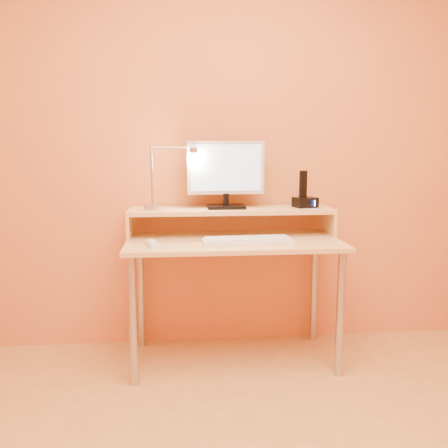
{
  "coord_description": "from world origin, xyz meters",
  "views": [
    {
      "loc": [
        -0.3,
        -1.43,
        1.23
      ],
      "look_at": [
        -0.06,
        1.13,
        0.82
      ],
      "focal_mm": 37.85,
      "sensor_mm": 36.0,
      "label": 1
    }
  ],
  "objects": [
    {
      "name": "shelf_riser_left",
      "position": [
        -0.59,
        1.33,
        0.79
      ],
      "size": [
        0.02,
        0.3,
        0.14
      ],
      "primitive_type": "cube",
      "color": "#EDCA84",
      "rests_on": "desk_lower"
    },
    {
      "name": "lamp_base",
      "position": [
        -0.46,
        1.3,
        0.89
      ],
      "size": [
        0.1,
        0.1,
        0.02
      ],
      "primitive_type": "cylinder",
      "color": "#A6A7AE",
      "rests_on": "desk_shelf"
    },
    {
      "name": "shelf_riser_right",
      "position": [
        0.59,
        1.33,
        0.79
      ],
      "size": [
        0.02,
        0.3,
        0.14
      ],
      "primitive_type": "cube",
      "color": "#EDCA84",
      "rests_on": "desk_lower"
    },
    {
      "name": "lamp_bulb",
      "position": [
        -0.22,
        1.3,
        1.2
      ],
      "size": [
        0.03,
        0.03,
        0.0
      ],
      "primitive_type": "cylinder",
      "color": "#FFEAC6",
      "rests_on": "lamp_head"
    },
    {
      "name": "desk_leg_bl",
      "position": [
        -0.55,
        1.43,
        0.35
      ],
      "size": [
        0.04,
        0.04,
        0.69
      ],
      "primitive_type": "cylinder",
      "color": "#A6A7AE",
      "rests_on": "floor"
    },
    {
      "name": "desk_lower",
      "position": [
        0.0,
        1.18,
        0.71
      ],
      "size": [
        1.2,
        0.6,
        0.02
      ],
      "primitive_type": "cube",
      "color": "#EDCA84",
      "rests_on": "floor"
    },
    {
      "name": "phone_handset",
      "position": [
        0.43,
        1.33,
        1.02
      ],
      "size": [
        0.05,
        0.04,
        0.16
      ],
      "primitive_type": "cube",
      "rotation": [
        0.0,
        0.0,
        0.29
      ],
      "color": "black",
      "rests_on": "phone_dock"
    },
    {
      "name": "mouse",
      "position": [
        0.26,
        1.06,
        0.74
      ],
      "size": [
        0.09,
        0.11,
        0.03
      ],
      "primitive_type": "ellipsoid",
      "rotation": [
        0.0,
        0.0,
        -0.38
      ],
      "color": "white",
      "rests_on": "desk_lower"
    },
    {
      "name": "desk_shelf",
      "position": [
        0.0,
        1.33,
        0.87
      ],
      "size": [
        1.2,
        0.3,
        0.02
      ],
      "primitive_type": "cube",
      "color": "#EDCA84",
      "rests_on": "desk_lower"
    },
    {
      "name": "wall_back",
      "position": [
        0.0,
        1.5,
        1.25
      ],
      "size": [
        3.0,
        0.04,
        2.5
      ],
      "primitive_type": "cube",
      "color": "#CD663D",
      "rests_on": "floor"
    },
    {
      "name": "lamp_post",
      "position": [
        -0.46,
        1.3,
        1.07
      ],
      "size": [
        0.01,
        0.01,
        0.33
      ],
      "primitive_type": "cylinder",
      "color": "#A6A7AE",
      "rests_on": "lamp_base"
    },
    {
      "name": "desk_leg_fr",
      "position": [
        0.55,
        0.93,
        0.35
      ],
      "size": [
        0.04,
        0.04,
        0.69
      ],
      "primitive_type": "cylinder",
      "color": "#A6A7AE",
      "rests_on": "floor"
    },
    {
      "name": "monitor_neck",
      "position": [
        -0.03,
        1.33,
        0.93
      ],
      "size": [
        0.04,
        0.04,
        0.07
      ],
      "primitive_type": "cylinder",
      "color": "black",
      "rests_on": "monitor_foot"
    },
    {
      "name": "lamp_head",
      "position": [
        -0.22,
        1.3,
        1.22
      ],
      "size": [
        0.04,
        0.04,
        0.03
      ],
      "primitive_type": "cylinder",
      "color": "#A6A7AE",
      "rests_on": "lamp_arm"
    },
    {
      "name": "keyboard",
      "position": [
        0.06,
        1.07,
        0.73
      ],
      "size": [
        0.49,
        0.18,
        0.02
      ],
      "primitive_type": "cube",
      "rotation": [
        0.0,
        0.0,
        0.06
      ],
      "color": "silver",
      "rests_on": "desk_lower"
    },
    {
      "name": "monitor_panel",
      "position": [
        -0.03,
        1.34,
        1.12
      ],
      "size": [
        0.45,
        0.04,
        0.31
      ],
      "primitive_type": "cube",
      "rotation": [
        0.0,
        0.0,
        0.02
      ],
      "color": "silver",
      "rests_on": "monitor_neck"
    },
    {
      "name": "desk_leg_fl",
      "position": [
        -0.55,
        0.93,
        0.35
      ],
      "size": [
        0.04,
        0.04,
        0.69
      ],
      "primitive_type": "cylinder",
      "color": "#A6A7AE",
      "rests_on": "floor"
    },
    {
      "name": "phone_dock",
      "position": [
        0.45,
        1.33,
        0.91
      ],
      "size": [
        0.15,
        0.13,
        0.06
      ],
      "primitive_type": "cube",
      "rotation": [
        0.0,
        0.0,
        0.29
      ],
      "color": "black",
      "rests_on": "desk_shelf"
    },
    {
      "name": "remote_control",
      "position": [
        -0.45,
        1.04,
        0.73
      ],
      "size": [
        0.09,
        0.19,
        0.02
      ],
      "primitive_type": "cube",
      "rotation": [
        0.0,
        0.0,
        0.24
      ],
      "color": "silver",
      "rests_on": "desk_lower"
    },
    {
      "name": "lamp_arm",
      "position": [
        -0.34,
        1.3,
        1.24
      ],
      "size": [
        0.24,
        0.01,
        0.01
      ],
      "primitive_type": "cylinder",
      "rotation": [
        0.0,
        1.57,
        0.0
      ],
      "color": "#A6A7AE",
      "rests_on": "lamp_post"
    },
    {
      "name": "monitor_foot",
      "position": [
        -0.03,
        1.33,
        0.89
      ],
      "size": [
        0.22,
        0.16,
        0.02
      ],
      "primitive_type": "cube",
      "color": "black",
      "rests_on": "desk_shelf"
    },
    {
      "name": "monitor_back",
      "position": [
        -0.03,
        1.36,
        1.12
      ],
      "size": [
        0.41,
        0.02,
        0.26
      ],
      "primitive_type": "cube",
      "rotation": [
        0.0,
        0.0,
        0.02
      ],
      "color": "black",
      "rests_on": "monitor_panel"
    },
    {
      "name": "monitor_screen",
      "position": [
        -0.03,
        1.32,
        1.12
      ],
      "size": [
        0.41,
        0.01,
        0.27
      ],
      "primitive_type": "cube",
      "rotation": [
        0.0,
        0.0,
        0.02
      ],
      "color": "#AED2FC",
      "rests_on": "monitor_panel"
    },
    {
      "name": "desk_leg_br",
      "position": [
        0.55,
        1.43,
        0.35
      ],
      "size": [
        0.04,
        0.04,
        0.69
      ],
      "primitive_type": "cylinder",
      "color": "#A6A7AE",
      "rests_on": "floor"
    },
    {
      "name": "phone_led",
      "position": [
        0.49,
        1.28,
        0.91
      ],
      "size": [
        0.01,
        0.0,
        0.04
      ],
      "primitive_type": "cube",
      "color": "#217EFF",
      "rests_on": "phone_dock"
    }
  ]
}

